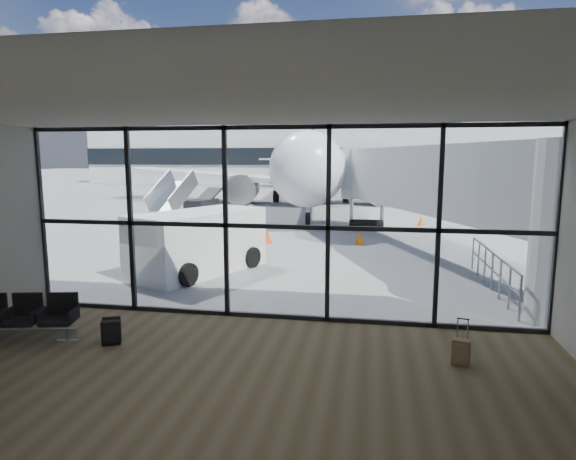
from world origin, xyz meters
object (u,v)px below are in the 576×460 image
(seating_row, at_px, (25,315))
(backpack, at_px, (111,332))
(suitcase, at_px, (461,352))
(service_van, at_px, (196,242))
(mobile_stairs, at_px, (164,219))
(airliner, at_px, (311,165))
(belt_loader, at_px, (203,205))

(seating_row, bearing_deg, backpack, -11.00)
(seating_row, height_order, backpack, seating_row)
(seating_row, xyz_separation_m, suitcase, (8.73, 0.21, -0.27))
(suitcase, bearing_deg, service_van, 155.01)
(mobile_stairs, bearing_deg, service_van, -47.85)
(seating_row, relative_size, airliner, 0.05)
(airliner, bearing_deg, mobile_stairs, -113.05)
(seating_row, relative_size, service_van, 0.42)
(service_van, height_order, belt_loader, service_van)
(service_van, xyz_separation_m, belt_loader, (-5.76, 16.49, -0.48))
(service_van, bearing_deg, belt_loader, 133.75)
(service_van, bearing_deg, seating_row, -77.94)
(backpack, distance_m, mobile_stairs, 16.03)
(seating_row, xyz_separation_m, service_van, (1.38, 6.28, 0.51))
(airliner, height_order, service_van, airliner)
(service_van, bearing_deg, suitcase, -15.06)
(seating_row, xyz_separation_m, mobile_stairs, (-3.69, 15.06, 0.07))
(airliner, relative_size, mobile_stairs, 10.51)
(seating_row, distance_m, belt_loader, 23.19)
(backpack, bearing_deg, belt_loader, 82.90)
(suitcase, distance_m, belt_loader, 26.09)
(airliner, xyz_separation_m, mobile_stairs, (-5.43, -18.41, -2.54))
(airliner, distance_m, service_van, 27.28)
(backpack, height_order, service_van, service_van)
(service_van, height_order, mobile_stairs, mobile_stairs)
(service_van, bearing_deg, backpack, -60.73)
(mobile_stairs, bearing_deg, airliner, 85.67)
(seating_row, distance_m, suitcase, 8.73)
(backpack, xyz_separation_m, suitcase, (6.82, 0.17, -0.00))
(suitcase, bearing_deg, airliner, 116.42)
(airliner, bearing_deg, backpack, -96.33)
(backpack, relative_size, mobile_stairs, 0.14)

